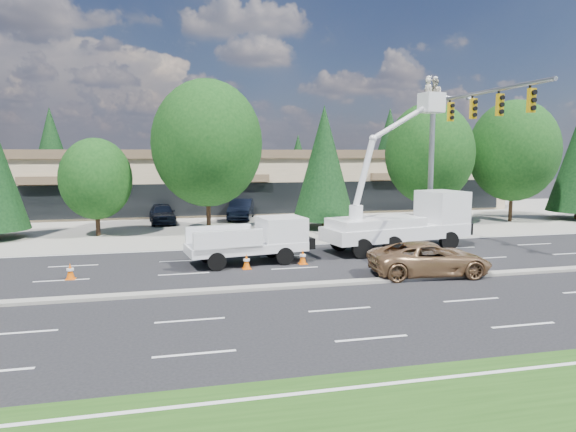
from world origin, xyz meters
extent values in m
plane|color=black|center=(0.00, 0.00, 0.00)|extent=(140.00, 140.00, 0.00)
cube|color=gray|center=(0.00, 20.00, 0.01)|extent=(140.00, 22.00, 0.01)
cube|color=gray|center=(0.00, 0.00, 0.06)|extent=(120.00, 0.55, 0.12)
cube|color=tan|center=(0.00, 30.00, 2.50)|extent=(50.00, 15.00, 5.00)
cube|color=brown|center=(0.00, 30.00, 5.15)|extent=(50.40, 15.40, 0.70)
cube|color=black|center=(0.00, 22.45, 1.50)|extent=(48.00, 0.12, 2.60)
cylinder|color=#332114|center=(-10.00, 15.00, 1.01)|extent=(0.28, 0.28, 2.01)
ellipsoid|color=black|center=(-10.00, 15.00, 3.63)|extent=(4.47, 4.47, 5.14)
cylinder|color=#332114|center=(-3.00, 15.00, 1.63)|extent=(0.28, 0.28, 3.25)
ellipsoid|color=black|center=(-3.00, 15.00, 5.87)|extent=(7.23, 7.23, 8.31)
cylinder|color=#332114|center=(5.00, 15.00, 0.40)|extent=(0.26, 0.26, 0.80)
cone|color=black|center=(5.00, 15.00, 4.57)|extent=(4.32, 4.32, 7.90)
cylinder|color=#332114|center=(13.00, 15.00, 1.44)|extent=(0.28, 0.28, 2.88)
ellipsoid|color=black|center=(13.00, 15.00, 5.20)|extent=(6.40, 6.40, 7.36)
cylinder|color=#332114|center=(20.00, 15.00, 1.50)|extent=(0.28, 0.28, 2.99)
ellipsoid|color=black|center=(20.00, 15.00, 5.40)|extent=(6.65, 6.65, 7.64)
cylinder|color=#332114|center=(26.00, 15.00, 0.40)|extent=(0.26, 0.26, 0.80)
cylinder|color=#332114|center=(-18.00, 42.00, 0.40)|extent=(0.26, 0.26, 0.80)
cone|color=black|center=(-18.00, 42.00, 5.47)|extent=(5.17, 5.17, 9.45)
cylinder|color=#332114|center=(-4.00, 42.00, 0.40)|extent=(0.26, 0.26, 0.80)
cone|color=black|center=(-4.00, 42.00, 6.28)|extent=(5.94, 5.94, 10.85)
cylinder|color=#332114|center=(10.00, 42.00, 0.40)|extent=(0.26, 0.26, 0.80)
cone|color=black|center=(10.00, 42.00, 3.99)|extent=(3.77, 3.77, 6.89)
cylinder|color=#332114|center=(22.00, 42.00, 0.40)|extent=(0.26, 0.26, 0.80)
cone|color=black|center=(22.00, 42.00, 5.82)|extent=(5.50, 5.50, 10.05)
cylinder|color=gray|center=(10.00, 9.20, 4.50)|extent=(0.32, 0.32, 9.00)
cylinder|color=gray|center=(10.00, 4.20, 8.30)|extent=(0.20, 10.00, 0.20)
cylinder|color=gray|center=(11.30, 9.20, 8.60)|extent=(2.60, 0.12, 0.12)
cube|color=gold|center=(10.00, 7.20, 7.55)|extent=(0.32, 0.22, 1.05)
cube|color=gold|center=(10.00, 5.00, 7.55)|extent=(0.32, 0.22, 1.05)
cube|color=gold|center=(10.00, 2.80, 7.55)|extent=(0.32, 0.22, 1.05)
cube|color=gold|center=(10.00, 0.60, 7.55)|extent=(0.32, 0.22, 1.05)
cube|color=white|center=(-2.00, 4.72, 0.80)|extent=(5.90, 2.92, 0.42)
cube|color=white|center=(-0.23, 5.00, 1.46)|extent=(2.36, 2.32, 1.41)
cube|color=black|center=(0.37, 5.10, 1.65)|extent=(0.35, 1.78, 0.94)
cube|color=white|center=(-3.25, 5.43, 1.27)|extent=(3.20, 0.77, 1.04)
cube|color=white|center=(-2.98, 3.67, 1.27)|extent=(3.20, 0.77, 1.04)
cube|color=white|center=(6.42, 6.20, 1.03)|extent=(8.54, 4.00, 0.72)
cube|color=white|center=(9.44, 6.79, 2.11)|extent=(2.48, 2.77, 2.06)
cube|color=black|center=(10.20, 6.94, 2.26)|extent=(0.48, 2.03, 1.23)
cube|color=white|center=(5.11, 5.94, 1.59)|extent=(5.30, 3.27, 0.51)
cylinder|color=white|center=(3.90, 5.71, 2.16)|extent=(0.72, 0.72, 0.82)
cube|color=white|center=(8.47, 6.60, 7.97)|extent=(1.29, 1.13, 1.11)
imported|color=beige|center=(8.25, 6.56, 8.38)|extent=(0.54, 0.72, 1.77)
imported|color=beige|center=(8.69, 6.65, 8.38)|extent=(0.82, 0.97, 1.77)
ellipsoid|color=white|center=(8.25, 6.56, 9.29)|extent=(0.27, 0.27, 0.18)
ellipsoid|color=white|center=(8.69, 6.65, 9.29)|extent=(0.27, 0.27, 0.18)
cube|color=#E85907|center=(-9.67, 3.34, 0.01)|extent=(0.40, 0.40, 0.03)
cone|color=#E85907|center=(-9.67, 3.34, 0.35)|extent=(0.36, 0.36, 0.70)
cylinder|color=white|center=(-9.67, 3.34, 0.42)|extent=(0.29, 0.29, 0.10)
cube|color=#E85907|center=(-2.17, 3.58, 0.01)|extent=(0.40, 0.40, 0.03)
cone|color=#E85907|center=(-2.17, 3.58, 0.35)|extent=(0.36, 0.36, 0.70)
cylinder|color=white|center=(-2.17, 3.58, 0.42)|extent=(0.29, 0.29, 0.10)
cube|color=#E85907|center=(0.60, 3.99, 0.01)|extent=(0.40, 0.40, 0.03)
cone|color=#E85907|center=(0.60, 3.99, 0.35)|extent=(0.36, 0.36, 0.70)
cylinder|color=white|center=(0.60, 3.99, 0.42)|extent=(0.29, 0.29, 0.10)
imported|color=#9F764D|center=(5.38, 0.60, 0.73)|extent=(5.44, 2.92, 1.45)
imported|color=black|center=(-6.07, 19.90, 0.76)|extent=(2.14, 4.60, 1.52)
imported|color=black|center=(0.00, 20.93, 0.81)|extent=(2.85, 5.16, 1.61)
camera|label=1|loc=(-5.54, -19.22, 5.31)|focal=32.00mm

